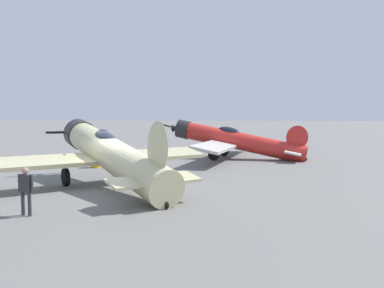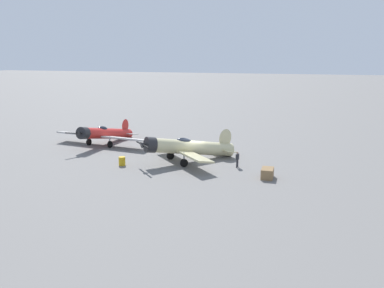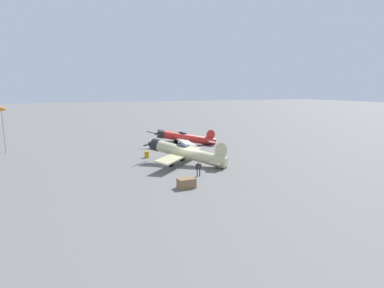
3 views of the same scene
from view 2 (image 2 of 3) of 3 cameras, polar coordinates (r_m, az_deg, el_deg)
name	(u,v)px [view 2 (image 2 of 3)]	position (r m, az deg, el deg)	size (l,w,h in m)	color
ground_plane	(192,161)	(41.39, 0.00, -2.43)	(400.00, 400.00, 0.00)	slate
airplane_foreground	(188,147)	(40.81, -0.62, -0.49)	(9.29, 9.29, 3.15)	beige
airplane_mid_apron	(105,134)	(49.86, -12.26, 1.43)	(12.57, 11.29, 3.08)	red
ground_crew_mechanic	(237,158)	(39.11, 6.46, -1.98)	(0.29, 0.59, 1.55)	#2D2D33
equipment_crate	(267,173)	(36.25, 10.64, -4.10)	(1.08, 1.65, 0.90)	olive
fuel_drum	(122,161)	(40.26, -9.90, -2.41)	(0.68, 0.68, 0.87)	gold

